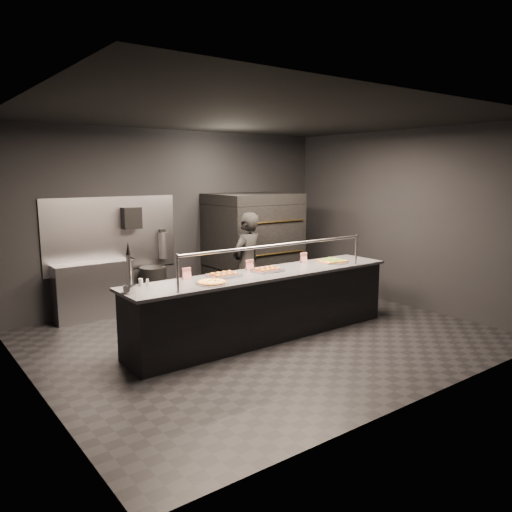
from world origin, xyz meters
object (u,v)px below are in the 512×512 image
slider_tray_a (224,275)px  towel_dispenser (131,218)px  worker (247,265)px  service_counter (265,305)px  beer_tap (129,278)px  slider_tray_b (267,270)px  prep_shelf (94,291)px  square_pizza (332,261)px  trash_bin (154,289)px  pizza_oven (253,246)px  round_pizza (212,282)px  fire_extinguisher (163,245)px

slider_tray_a → towel_dispenser: bearing=97.5°
worker → service_counter: bearing=50.7°
beer_tap → slider_tray_b: (2.03, 0.03, -0.14)m
prep_shelf → towel_dispenser: towel_dispenser is taller
beer_tap → prep_shelf: bearing=81.4°
towel_dispenser → square_pizza: towel_dispenser is taller
service_counter → slider_tray_a: 0.78m
trash_bin → slider_tray_a: bearing=-89.2°
service_counter → beer_tap: bearing=179.5°
prep_shelf → square_pizza: square_pizza is taller
towel_dispenser → square_pizza: bearing=-47.0°
square_pizza → service_counter: bearing=-179.2°
pizza_oven → square_pizza: (0.12, -1.88, -0.03)m
slider_tray_b → square_pizza: size_ratio=0.87×
service_counter → prep_shelf: (-1.60, 2.32, -0.01)m
round_pizza → slider_tray_a: bearing=37.0°
fire_extinguisher → round_pizza: bearing=-103.2°
fire_extinguisher → trash_bin: bearing=-147.1°
beer_tap → slider_tray_a: 1.36m
slider_tray_a → worker: 1.38m
round_pizza → beer_tap: bearing=170.6°
slider_tray_b → square_pizza: slider_tray_b is taller
square_pizza → prep_shelf: bearing=141.7°
fire_extinguisher → round_pizza: size_ratio=1.21×
trash_bin → worker: worker is taller
service_counter → pizza_oven: 2.30m
beer_tap → worker: 2.60m
service_counter → worker: size_ratio=2.46×
towel_dispenser → round_pizza: (-0.05, -2.54, -0.61)m
square_pizza → worker: size_ratio=0.29×
pizza_oven → trash_bin: pizza_oven is taller
beer_tap → towel_dispenser: bearing=66.1°
slider_tray_a → square_pizza: size_ratio=0.86×
towel_dispenser → trash_bin: towel_dispenser is taller
slider_tray_a → worker: worker is taller
fire_extinguisher → beer_tap: size_ratio=0.85×
beer_tap → round_pizza: size_ratio=1.42×
square_pizza → worker: worker is taller
towel_dispenser → beer_tap: bearing=-113.9°
towel_dispenser → trash_bin: bearing=-32.0°
service_counter → round_pizza: bearing=-171.1°
service_counter → slider_tray_b: (0.08, 0.04, 0.48)m
beer_tap → slider_tray_b: size_ratio=1.41×
pizza_oven → beer_tap: size_ratio=3.23×
towel_dispenser → fire_extinguisher: towel_dispenser is taller
square_pizza → trash_bin: square_pizza is taller
towel_dispenser → slider_tray_a: (0.30, -2.28, -0.61)m
beer_tap → slider_tray_b: beer_tap is taller
round_pizza → slider_tray_a: (0.35, 0.26, 0.01)m
service_counter → beer_tap: beer_tap is taller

